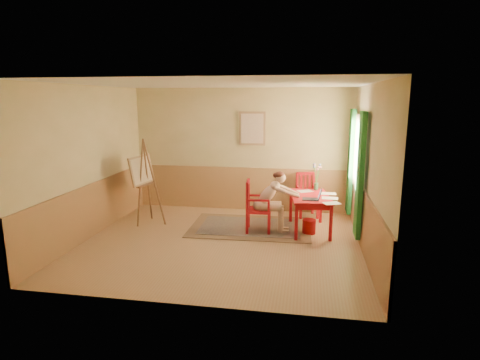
% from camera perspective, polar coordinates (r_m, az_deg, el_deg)
% --- Properties ---
extents(room, '(5.04, 4.54, 2.84)m').
position_cam_1_polar(room, '(6.88, -2.82, 2.02)').
color(room, tan).
rests_on(room, ground).
extents(wainscot, '(5.00, 4.50, 1.00)m').
position_cam_1_polar(wainscot, '(7.83, -1.50, -3.52)').
color(wainscot, '#AE7F51').
rests_on(wainscot, room).
extents(window, '(0.12, 2.01, 2.20)m').
position_cam_1_polar(window, '(7.87, 16.47, 2.37)').
color(window, white).
rests_on(window, room).
extents(wall_portrait, '(0.60, 0.05, 0.76)m').
position_cam_1_polar(wall_portrait, '(8.93, 1.79, 7.47)').
color(wall_portrait, '#A37B53').
rests_on(wall_portrait, room).
extents(rug, '(2.45, 1.68, 0.02)m').
position_cam_1_polar(rug, '(8.04, 1.50, -6.78)').
color(rug, '#8C7251').
rests_on(rug, room).
extents(table, '(0.87, 1.28, 0.72)m').
position_cam_1_polar(table, '(7.76, 10.09, -2.86)').
color(table, red).
rests_on(table, room).
extents(chair_left, '(0.50, 0.48, 1.01)m').
position_cam_1_polar(chair_left, '(7.65, 2.31, -3.85)').
color(chair_left, red).
rests_on(chair_left, room).
extents(chair_back, '(0.52, 0.54, 0.96)m').
position_cam_1_polar(chair_back, '(8.80, 9.63, -2.12)').
color(chair_back, red).
rests_on(chair_back, room).
extents(figure, '(0.91, 0.41, 1.21)m').
position_cam_1_polar(figure, '(7.59, 4.61, -2.74)').
color(figure, beige).
rests_on(figure, room).
extents(laptop, '(0.35, 0.21, 0.21)m').
position_cam_1_polar(laptop, '(7.42, 10.60, -2.49)').
color(laptop, '#1E2338').
rests_on(laptop, table).
extents(papers, '(0.84, 1.20, 0.00)m').
position_cam_1_polar(papers, '(7.70, 11.98, -2.32)').
color(papers, white).
rests_on(papers, table).
extents(vase, '(0.18, 0.27, 0.55)m').
position_cam_1_polar(vase, '(8.19, 10.99, 0.32)').
color(vase, '#3F724C').
rests_on(vase, table).
extents(wastebasket, '(0.28, 0.28, 0.27)m').
position_cam_1_polar(wastebasket, '(7.76, 9.97, -6.64)').
color(wastebasket, '#AF0B0E').
rests_on(wastebasket, room).
extents(easel, '(0.64, 0.79, 1.77)m').
position_cam_1_polar(easel, '(8.33, -13.85, 0.93)').
color(easel, brown).
rests_on(easel, room).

